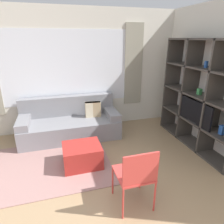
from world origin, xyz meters
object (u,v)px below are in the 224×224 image
at_px(shelving_unit, 202,96).
at_px(folding_chair, 136,174).
at_px(ottoman, 82,155).
at_px(couch_main, 71,123).

height_order(shelving_unit, folding_chair, shelving_unit).
relative_size(shelving_unit, folding_chair, 2.39).
relative_size(ottoman, folding_chair, 0.73).
bearing_deg(ottoman, couch_main, 93.81).
bearing_deg(shelving_unit, couch_main, 155.89).
xyz_separation_m(shelving_unit, couch_main, (-2.43, 1.09, -0.72)).
distance_m(shelving_unit, couch_main, 2.76).
xyz_separation_m(couch_main, folding_chair, (0.59, -2.28, 0.22)).
height_order(couch_main, folding_chair, folding_chair).
relative_size(couch_main, folding_chair, 2.41).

